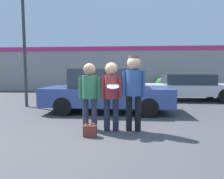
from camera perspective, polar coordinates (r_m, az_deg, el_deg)
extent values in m
plane|color=#3F3F42|center=(4.92, -0.54, -12.18)|extent=(56.00, 56.00, 0.00)
cube|color=gray|center=(14.40, 2.84, 5.80)|extent=(24.00, 0.18, 3.23)
cube|color=#CC2D6B|center=(14.38, 2.85, 11.65)|extent=(24.00, 0.04, 0.30)
cylinder|color=#2D3347|center=(5.10, -7.57, -6.96)|extent=(0.15, 0.15, 0.80)
cylinder|color=#2D3347|center=(5.06, -5.11, -7.04)|extent=(0.15, 0.15, 0.80)
cylinder|color=#33724C|center=(4.98, -6.42, 0.73)|extent=(0.38, 0.38, 0.57)
cylinder|color=#33724C|center=(5.03, -8.98, 0.49)|extent=(0.09, 0.09, 0.55)
cylinder|color=#33724C|center=(4.94, -3.82, 0.46)|extent=(0.09, 0.09, 0.55)
sphere|color=tan|center=(4.96, -6.48, 5.73)|extent=(0.30, 0.30, 0.30)
cylinder|color=#1E2338|center=(4.98, -1.47, -7.18)|extent=(0.15, 0.15, 0.81)
cylinder|color=#1E2338|center=(4.96, 1.08, -7.22)|extent=(0.15, 0.15, 0.81)
cylinder|color=maroon|center=(4.86, -0.20, 0.77)|extent=(0.33, 0.33, 0.57)
cylinder|color=maroon|center=(4.89, -2.59, 0.53)|extent=(0.09, 0.09, 0.56)
cylinder|color=maroon|center=(4.85, 2.22, 0.50)|extent=(0.09, 0.09, 0.56)
sphere|color=tan|center=(4.85, -0.20, 5.94)|extent=(0.30, 0.30, 0.30)
cylinder|color=white|center=(4.61, 0.31, 0.88)|extent=(0.28, 0.28, 0.11)
cylinder|color=black|center=(4.96, 4.87, -6.81)|extent=(0.15, 0.15, 0.88)
cylinder|color=black|center=(4.97, 7.43, -6.82)|extent=(0.15, 0.15, 0.88)
cylinder|color=#2D4C8C|center=(4.86, 6.24, 1.90)|extent=(0.39, 0.39, 0.62)
cylinder|color=#2D4C8C|center=(4.86, 3.49, 1.67)|extent=(0.09, 0.09, 0.61)
cylinder|color=#2D4C8C|center=(4.87, 8.97, 1.63)|extent=(0.09, 0.09, 0.61)
sphere|color=tan|center=(4.86, 6.29, 7.53)|extent=(0.33, 0.33, 0.33)
cylinder|color=#4C4742|center=(4.86, 6.31, 9.24)|extent=(0.26, 0.26, 0.06)
cube|color=#334784|center=(7.27, -1.27, -1.81)|extent=(4.53, 1.81, 0.63)
cube|color=#28333D|center=(7.23, -1.99, 3.28)|extent=(2.36, 1.56, 0.66)
cylinder|color=black|center=(8.10, 9.26, -3.07)|extent=(0.62, 0.22, 0.62)
cylinder|color=black|center=(6.52, 10.45, -5.11)|extent=(0.62, 0.22, 0.62)
cylinder|color=black|center=(8.35, -10.35, -2.84)|extent=(0.62, 0.22, 0.62)
cylinder|color=black|center=(6.82, -13.82, -4.72)|extent=(0.62, 0.22, 0.62)
cube|color=silver|center=(10.91, 21.08, 0.02)|extent=(4.47, 1.90, 0.52)
cube|color=#28333D|center=(10.86, 20.72, 2.75)|extent=(2.32, 1.63, 0.52)
cylinder|color=black|center=(12.19, 26.16, -0.65)|extent=(0.67, 0.22, 0.67)
cylinder|color=black|center=(11.46, 13.17, -0.60)|extent=(0.67, 0.22, 0.67)
cylinder|color=black|center=(9.79, 14.67, -1.60)|extent=(0.67, 0.22, 0.67)
cylinder|color=#38383D|center=(9.10, -23.80, 12.56)|extent=(0.12, 0.12, 5.40)
sphere|color=#387A3D|center=(13.88, 13.83, 1.24)|extent=(1.08, 1.08, 1.08)
cube|color=brown|center=(4.62, -6.30, -11.73)|extent=(0.30, 0.14, 0.26)
torus|color=brown|center=(4.57, -6.32, -9.84)|extent=(0.23, 0.23, 0.02)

